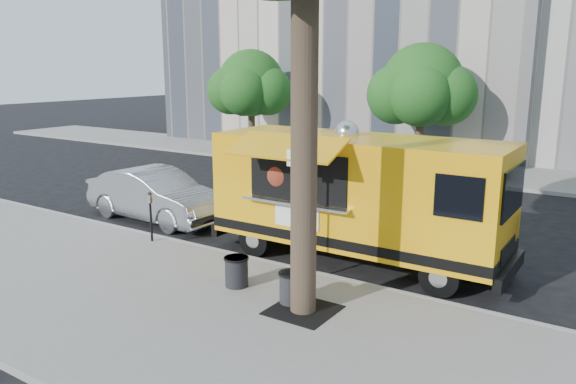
% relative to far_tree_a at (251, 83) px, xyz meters
% --- Properties ---
extents(ground, '(120.00, 120.00, 0.00)m').
position_rel_far_tree_a_xyz_m(ground, '(10.00, -12.30, -3.78)').
color(ground, black).
rests_on(ground, ground).
extents(sidewalk, '(60.00, 6.00, 0.15)m').
position_rel_far_tree_a_xyz_m(sidewalk, '(10.00, -16.30, -3.70)').
color(sidewalk, gray).
rests_on(sidewalk, ground).
extents(curb, '(60.00, 0.14, 0.16)m').
position_rel_far_tree_a_xyz_m(curb, '(10.00, -13.23, -3.70)').
color(curb, '#999993').
rests_on(curb, ground).
extents(far_sidewalk, '(60.00, 5.00, 0.15)m').
position_rel_far_tree_a_xyz_m(far_sidewalk, '(10.00, 1.20, -3.70)').
color(far_sidewalk, gray).
rests_on(far_sidewalk, ground).
extents(tree_well, '(1.20, 1.20, 0.02)m').
position_rel_far_tree_a_xyz_m(tree_well, '(12.60, -15.10, -3.62)').
color(tree_well, black).
rests_on(tree_well, sidewalk).
extents(far_tree_a, '(3.42, 3.42, 5.36)m').
position_rel_far_tree_a_xyz_m(far_tree_a, '(0.00, 0.00, 0.00)').
color(far_tree_a, '#33261C').
rests_on(far_tree_a, far_sidewalk).
extents(far_tree_b, '(3.60, 3.60, 5.50)m').
position_rel_far_tree_a_xyz_m(far_tree_b, '(9.00, 0.40, 0.06)').
color(far_tree_b, '#33261C').
rests_on(far_tree_b, far_sidewalk).
extents(sign_post, '(0.28, 0.06, 3.00)m').
position_rel_far_tree_a_xyz_m(sign_post, '(11.55, -13.85, -1.93)').
color(sign_post, silver).
rests_on(sign_post, sidewalk).
extents(parking_meter, '(0.11, 0.11, 1.33)m').
position_rel_far_tree_a_xyz_m(parking_meter, '(7.00, -13.65, -2.79)').
color(parking_meter, black).
rests_on(parking_meter, sidewalk).
extents(food_truck, '(7.30, 3.42, 3.60)m').
position_rel_far_tree_a_xyz_m(food_truck, '(11.97, -11.73, -2.08)').
color(food_truck, '#FFAF0D').
rests_on(food_truck, ground).
extents(sedan, '(4.91, 1.95, 1.59)m').
position_rel_far_tree_a_xyz_m(sedan, '(5.20, -11.75, -2.98)').
color(sedan, '#A2A4A9').
rests_on(sedan, ground).
extents(trash_bin_left, '(0.52, 0.52, 0.63)m').
position_rel_far_tree_a_xyz_m(trash_bin_left, '(12.23, -14.92, -3.29)').
color(trash_bin_left, black).
rests_on(trash_bin_left, sidewalk).
extents(trash_bin_right, '(0.53, 0.53, 0.63)m').
position_rel_far_tree_a_xyz_m(trash_bin_right, '(10.79, -14.83, -3.29)').
color(trash_bin_right, black).
rests_on(trash_bin_right, sidewalk).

